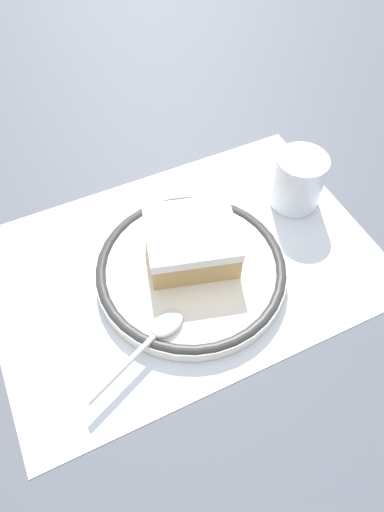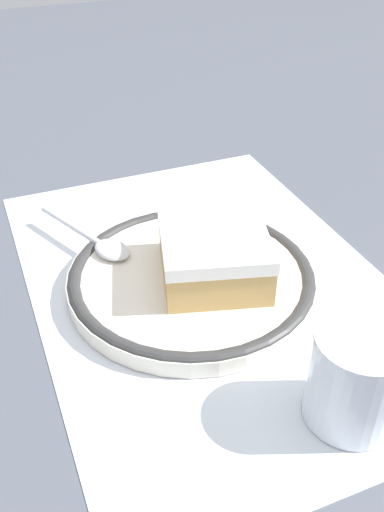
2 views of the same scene
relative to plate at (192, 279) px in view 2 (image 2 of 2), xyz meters
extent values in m
plane|color=#4C515B|center=(0.00, -0.02, -0.01)|extent=(2.40, 2.40, 0.00)
cube|color=silver|center=(0.00, -0.02, -0.01)|extent=(0.46, 0.31, 0.00)
cylinder|color=silver|center=(0.00, 0.00, 0.00)|extent=(0.22, 0.22, 0.02)
torus|color=#333333|center=(0.00, 0.00, 0.00)|extent=(0.22, 0.22, 0.01)
cube|color=tan|center=(-0.01, -0.01, 0.02)|extent=(0.12, 0.11, 0.03)
cube|color=white|center=(-0.01, -0.01, 0.05)|extent=(0.12, 0.12, 0.01)
ellipsoid|color=silver|center=(0.06, 0.06, 0.01)|extent=(0.05, 0.04, 0.01)
cylinder|color=silver|center=(0.12, 0.08, 0.01)|extent=(0.09, 0.04, 0.01)
cylinder|color=silver|center=(-0.17, -0.05, 0.03)|extent=(0.07, 0.07, 0.07)
cylinder|color=silver|center=(-0.17, -0.05, 0.00)|extent=(0.06, 0.06, 0.02)
camera|label=1|loc=(0.13, 0.28, 0.45)|focal=32.43mm
camera|label=2|loc=(-0.38, 0.15, 0.32)|focal=40.24mm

